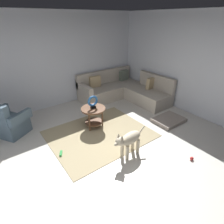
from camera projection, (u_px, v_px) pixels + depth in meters
ground_plane at (112, 154)px, 3.78m from camera, size 6.00×6.00×0.10m
wall_back at (52, 62)px, 5.21m from camera, size 6.00×0.12×2.70m
wall_right at (202, 67)px, 4.67m from camera, size 0.12×6.00×2.70m
area_rug at (100, 134)px, 4.33m from camera, size 2.30×1.90×0.01m
sectional_couch at (124, 90)px, 6.10m from camera, size 2.20×2.25×0.88m
armchair at (9, 123)px, 4.16m from camera, size 0.94×1.00×0.88m
side_table at (93, 112)px, 4.42m from camera, size 0.60×0.60×0.54m
torus_sculpture at (93, 102)px, 4.28m from camera, size 0.28×0.08×0.33m
dog_bed_mat at (169, 120)px, 4.83m from camera, size 0.80×0.60×0.09m
dog at (129, 140)px, 3.49m from camera, size 0.85×0.27×0.63m
dog_toy_ball at (192, 158)px, 3.53m from camera, size 0.07×0.07×0.07m
dog_toy_rope at (61, 153)px, 3.67m from camera, size 0.12×0.16×0.05m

